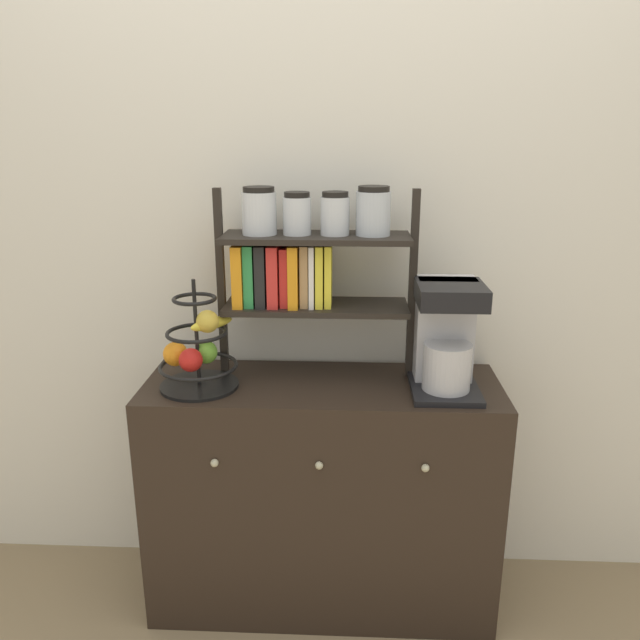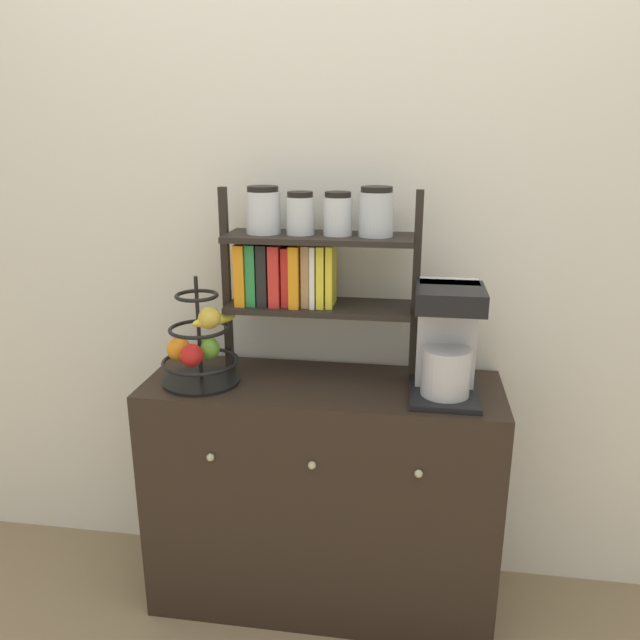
{
  "view_description": "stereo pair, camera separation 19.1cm",
  "coord_description": "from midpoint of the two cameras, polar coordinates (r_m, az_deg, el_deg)",
  "views": [
    {
      "loc": [
        0.08,
        -1.63,
        1.57
      ],
      "look_at": [
        -0.01,
        0.2,
        1.01
      ],
      "focal_mm": 35.0,
      "sensor_mm": 36.0,
      "label": 1
    },
    {
      "loc": [
        0.27,
        -1.61,
        1.57
      ],
      "look_at": [
        -0.01,
        0.2,
        1.01
      ],
      "focal_mm": 35.0,
      "sensor_mm": 36.0,
      "label": 2
    }
  ],
  "objects": [
    {
      "name": "ground_plane",
      "position": [
        2.26,
        2.07,
        -26.93
      ],
      "size": [
        12.0,
        12.0,
        0.0
      ],
      "primitive_type": "plane",
      "color": "#847051"
    },
    {
      "name": "coffee_maker",
      "position": [
        1.91,
        14.35,
        -1.85
      ],
      "size": [
        0.21,
        0.25,
        0.34
      ],
      "color": "black",
      "rests_on": "sideboard"
    },
    {
      "name": "wall_back",
      "position": [
        2.08,
        3.86,
        9.52
      ],
      "size": [
        7.0,
        0.05,
        2.6
      ],
      "primitive_type": "cube",
      "color": "silver",
      "rests_on": "ground_plane"
    },
    {
      "name": "fruit_stand",
      "position": [
        1.97,
        -8.29,
        -2.52
      ],
      "size": [
        0.24,
        0.24,
        0.34
      ],
      "color": "black",
      "rests_on": "sideboard"
    },
    {
      "name": "shelf_hutch",
      "position": [
        1.95,
        1.37,
        5.87
      ],
      "size": [
        0.63,
        0.2,
        0.61
      ],
      "color": "black",
      "rests_on": "sideboard"
    },
    {
      "name": "sideboard",
      "position": [
        2.17,
        2.81,
        -15.68
      ],
      "size": [
        1.13,
        0.41,
        0.8
      ],
      "color": "black",
      "rests_on": "ground_plane"
    }
  ]
}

